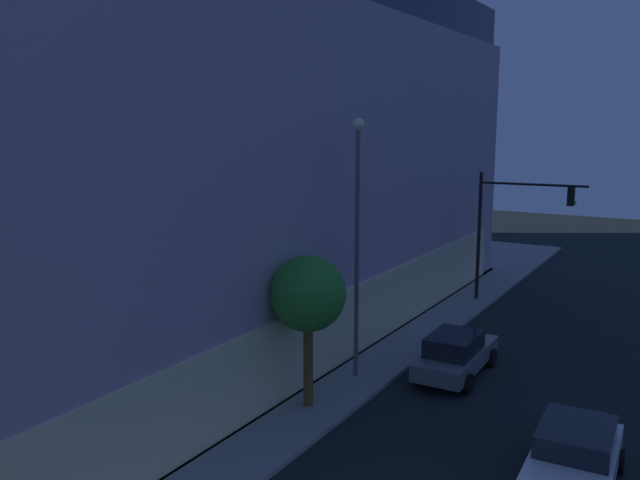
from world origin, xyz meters
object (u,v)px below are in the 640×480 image
street_lamp_sidewalk (357,221)px  car_white (574,457)px  traffic_light_far_corner (511,217)px  sidewalk_tree (308,295)px  modern_building (89,151)px  car_grey (456,354)px

street_lamp_sidewalk → car_white: 10.18m
car_white → traffic_light_far_corner: bearing=20.5°
sidewalk_tree → car_white: 8.77m
sidewalk_tree → car_white: bearing=-93.2°
modern_building → car_white: size_ratio=7.77×
modern_building → car_white: 25.93m
car_grey → traffic_light_far_corner: bearing=5.3°
car_white → car_grey: bearing=41.9°
traffic_light_far_corner → car_white: size_ratio=1.41×
sidewalk_tree → car_grey: size_ratio=1.03×
modern_building → traffic_light_far_corner: bearing=-59.6°
modern_building → car_grey: size_ratio=7.63×
street_lamp_sidewalk → car_white: size_ratio=1.96×
sidewalk_tree → car_white: (-0.46, -8.22, -3.02)m
modern_building → car_white: modern_building is taller
street_lamp_sidewalk → car_grey: street_lamp_sidewalk is taller
traffic_light_far_corner → car_grey: 11.31m
sidewalk_tree → car_grey: (5.25, -3.10, -2.98)m
modern_building → traffic_light_far_corner: 21.32m
street_lamp_sidewalk → modern_building: bearing=82.4°
modern_building → car_white: (-5.69, -24.30, -7.01)m
modern_building → sidewalk_tree: size_ratio=7.39×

